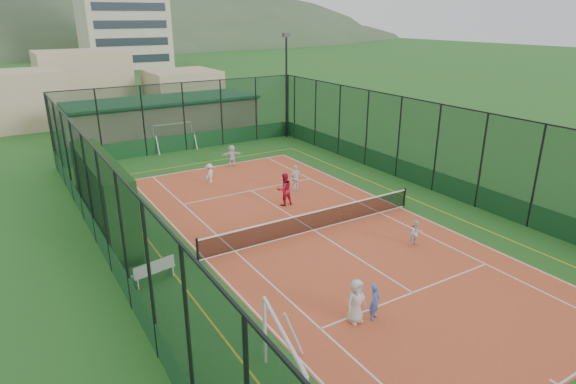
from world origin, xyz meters
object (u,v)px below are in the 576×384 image
object	(u,v)px
futsal_goal_near	(283,368)
child_far_right	(296,178)
child_near_mid	(375,302)
coach	(284,189)
white_bench	(153,270)
floodlight_ne	(286,87)
child_near_right	(416,233)
futsal_goal_far	(173,137)
child_far_left	(210,174)
clubhouse	(164,118)
child_near_left	(356,301)
child_far_back	(232,156)

from	to	relation	value
futsal_goal_near	child_far_right	xyz separation A→B (m)	(8.97, 13.53, -0.32)
child_near_mid	coach	world-z (taller)	coach
white_bench	child_far_right	size ratio (longest dim) A/B	1.10
floodlight_ne	child_near_right	bearing A→B (deg)	-105.74
futsal_goal_far	child_near_right	xyz separation A→B (m)	(3.66, -21.25, -0.37)
child_far_left	child_near_mid	bearing A→B (deg)	46.46
clubhouse	child_near_left	world-z (taller)	clubhouse
clubhouse	child_far_back	bearing A→B (deg)	-83.79
futsal_goal_far	coach	distance (m)	14.17
white_bench	child_far_back	distance (m)	14.99
floodlight_ne	futsal_goal_near	xyz separation A→B (m)	(-15.36, -25.04, -3.03)
child_near_right	coach	size ratio (longest dim) A/B	0.68
child_far_back	child_far_right	bearing A→B (deg)	113.21
futsal_goal_near	coach	distance (m)	13.95
futsal_goal_near	coach	bearing A→B (deg)	-18.77
futsal_goal_far	child_far_back	bearing A→B (deg)	-74.01
white_bench	futsal_goal_far	size ratio (longest dim) A/B	0.55
futsal_goal_near	child_far_back	world-z (taller)	futsal_goal_near
futsal_goal_near	child_far_back	xyz separation A→B (m)	(7.91, 19.85, -0.36)
floodlight_ne	child_far_back	size ratio (longest dim) A/B	5.72
child_near_left	coach	distance (m)	10.71
floodlight_ne	futsal_goal_far	xyz separation A→B (m)	(-9.37, 1.00, -3.15)
child_far_right	floodlight_ne	bearing A→B (deg)	-130.86
child_far_back	coach	xyz separation A→B (m)	(-0.67, -7.93, 0.16)
white_bench	child_far_right	xyz separation A→B (m)	(10.01, 5.70, 0.30)
futsal_goal_near	child_far_left	xyz separation A→B (m)	(5.23, 17.26, -0.46)
clubhouse	futsal_goal_near	distance (m)	31.19
child_far_back	white_bench	bearing A→B (deg)	67.02
floodlight_ne	coach	distance (m)	15.76
child_far_left	child_far_right	bearing A→B (deg)	94.21
futsal_goal_far	child_near_mid	distance (m)	24.51
futsal_goal_near	futsal_goal_far	bearing A→B (deg)	-0.45
child_near_mid	child_far_back	distance (m)	18.59
child_near_left	child_far_back	size ratio (longest dim) A/B	1.07
clubhouse	child_near_mid	world-z (taller)	clubhouse
floodlight_ne	child_near_right	distance (m)	21.34
child_near_mid	child_near_right	size ratio (longest dim) A/B	1.08
child_near_right	child_far_right	xyz separation A→B (m)	(-0.68, 8.74, 0.16)
clubhouse	white_bench	size ratio (longest dim) A/B	9.11
child_near_left	child_far_right	distance (m)	12.82
floodlight_ne	child_near_mid	distance (m)	26.09
clubhouse	child_near_left	size ratio (longest dim) A/B	9.82
floodlight_ne	white_bench	xyz separation A→B (m)	(-16.40, -17.21, -3.66)
child_near_left	coach	bearing A→B (deg)	69.39
white_bench	clubhouse	bearing A→B (deg)	59.76
child_far_left	child_far_right	distance (m)	5.29
futsal_goal_near	floodlight_ne	bearing A→B (deg)	-19.02
floodlight_ne	child_near_left	distance (m)	26.18
futsal_goal_far	floodlight_ne	bearing A→B (deg)	-7.34
child_far_back	coach	size ratio (longest dim) A/B	0.81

